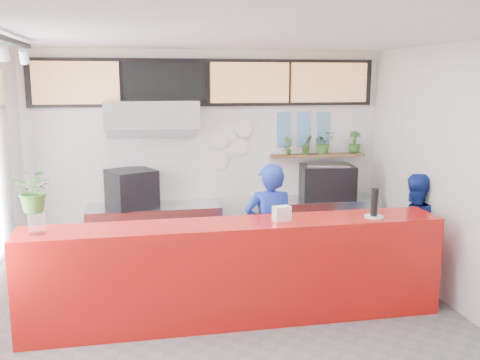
# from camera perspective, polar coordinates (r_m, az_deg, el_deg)

# --- Properties ---
(floor) EXTENTS (5.00, 5.00, 0.00)m
(floor) POSITION_cam_1_polar(r_m,az_deg,el_deg) (5.71, 0.39, -16.33)
(floor) COLOR slate
(floor) RESTS_ON ground
(ceiling) EXTENTS (5.00, 5.00, 0.00)m
(ceiling) POSITION_cam_1_polar(r_m,az_deg,el_deg) (5.10, 0.44, 15.27)
(ceiling) COLOR silver
(wall_back) EXTENTS (5.00, 0.00, 5.00)m
(wall_back) POSITION_cam_1_polar(r_m,az_deg,el_deg) (7.63, -3.36, 2.42)
(wall_back) COLOR white
(wall_back) RESTS_ON ground
(wall_right) EXTENTS (0.00, 5.00, 5.00)m
(wall_right) POSITION_cam_1_polar(r_m,az_deg,el_deg) (6.20, 23.69, -0.38)
(wall_right) COLOR white
(wall_right) RESTS_ON ground
(service_counter) EXTENTS (4.50, 0.60, 1.10)m
(service_counter) POSITION_cam_1_polar(r_m,az_deg,el_deg) (5.85, -0.40, -9.77)
(service_counter) COLOR red
(service_counter) RESTS_ON ground
(cream_band) EXTENTS (5.00, 0.02, 0.80)m
(cream_band) POSITION_cam_1_polar(r_m,az_deg,el_deg) (7.54, -3.45, 10.71)
(cream_band) COLOR beige
(cream_band) RESTS_ON wall_back
(prep_bench) EXTENTS (1.80, 0.60, 0.90)m
(prep_bench) POSITION_cam_1_polar(r_m,az_deg,el_deg) (7.50, -9.06, -6.07)
(prep_bench) COLOR #B2B5BA
(prep_bench) RESTS_ON ground
(panini_oven) EXTENTS (0.74, 0.74, 0.50)m
(panini_oven) POSITION_cam_1_polar(r_m,az_deg,el_deg) (7.33, -11.48, -0.88)
(panini_oven) COLOR black
(panini_oven) RESTS_ON prep_bench
(extraction_hood) EXTENTS (1.20, 0.70, 0.35)m
(extraction_hood) POSITION_cam_1_polar(r_m,az_deg,el_deg) (7.15, -9.44, 6.98)
(extraction_hood) COLOR #B2B5BA
(extraction_hood) RESTS_ON ceiling
(hood_lip) EXTENTS (1.20, 0.69, 0.31)m
(hood_lip) POSITION_cam_1_polar(r_m,az_deg,el_deg) (7.16, -9.39, 5.38)
(hood_lip) COLOR #B2B5BA
(hood_lip) RESTS_ON ceiling
(right_bench) EXTENTS (1.80, 0.60, 0.90)m
(right_bench) POSITION_cam_1_polar(r_m,az_deg,el_deg) (7.91, 7.90, -5.16)
(right_bench) COLOR #B2B5BA
(right_bench) RESTS_ON ground
(espresso_machine) EXTENTS (0.82, 0.64, 0.48)m
(espresso_machine) POSITION_cam_1_polar(r_m,az_deg,el_deg) (7.81, 9.29, -0.19)
(espresso_machine) COLOR black
(espresso_machine) RESTS_ON right_bench
(espresso_tray) EXTENTS (0.70, 0.57, 0.06)m
(espresso_tray) POSITION_cam_1_polar(r_m,az_deg,el_deg) (7.77, 9.34, 1.53)
(espresso_tray) COLOR #B2B6BA
(espresso_tray) RESTS_ON espresso_machine
(herb_shelf) EXTENTS (1.40, 0.18, 0.04)m
(herb_shelf) POSITION_cam_1_polar(r_m,az_deg,el_deg) (7.91, 8.31, 2.62)
(herb_shelf) COLOR brown
(herb_shelf) RESTS_ON wall_back
(menu_board_far_left) EXTENTS (1.10, 0.10, 0.55)m
(menu_board_far_left) POSITION_cam_1_polar(r_m,az_deg,el_deg) (7.40, -17.08, 9.88)
(menu_board_far_left) COLOR tan
(menu_board_far_left) RESTS_ON wall_back
(menu_board_mid_left) EXTENTS (1.10, 0.10, 0.55)m
(menu_board_mid_left) POSITION_cam_1_polar(r_m,az_deg,el_deg) (7.38, -7.94, 10.24)
(menu_board_mid_left) COLOR black
(menu_board_mid_left) RESTS_ON wall_back
(menu_board_mid_right) EXTENTS (1.10, 0.10, 0.55)m
(menu_board_mid_right) POSITION_cam_1_polar(r_m,az_deg,el_deg) (7.53, 1.04, 10.34)
(menu_board_mid_right) COLOR tan
(menu_board_mid_right) RESTS_ON wall_back
(menu_board_far_right) EXTENTS (1.10, 0.10, 0.55)m
(menu_board_far_right) POSITION_cam_1_polar(r_m,az_deg,el_deg) (7.86, 9.47, 10.22)
(menu_board_far_right) COLOR tan
(menu_board_far_right) RESTS_ON wall_back
(soffit) EXTENTS (4.80, 0.04, 0.65)m
(soffit) POSITION_cam_1_polar(r_m,az_deg,el_deg) (7.51, -3.41, 10.33)
(soffit) COLOR black
(soffit) RESTS_ON wall_back
(track_rail) EXTENTS (0.05, 2.40, 0.04)m
(track_rail) POSITION_cam_1_polar(r_m,az_deg,el_deg) (5.11, -24.04, 13.70)
(track_rail) COLOR black
(track_rail) RESTS_ON ceiling
(dec_plate_a) EXTENTS (0.24, 0.03, 0.24)m
(dec_plate_a) POSITION_cam_1_polar(r_m,az_deg,el_deg) (7.59, -2.23, 4.29)
(dec_plate_a) COLOR silver
(dec_plate_a) RESTS_ON wall_back
(dec_plate_b) EXTENTS (0.24, 0.03, 0.24)m
(dec_plate_b) POSITION_cam_1_polar(r_m,az_deg,el_deg) (7.65, -0.00, 3.60)
(dec_plate_b) COLOR silver
(dec_plate_b) RESTS_ON wall_back
(dec_plate_c) EXTENTS (0.24, 0.03, 0.24)m
(dec_plate_c) POSITION_cam_1_polar(r_m,az_deg,el_deg) (7.63, -2.21, 2.05)
(dec_plate_c) COLOR silver
(dec_plate_c) RESTS_ON wall_back
(dec_plate_d) EXTENTS (0.24, 0.03, 0.24)m
(dec_plate_d) POSITION_cam_1_polar(r_m,az_deg,el_deg) (7.64, 0.37, 5.47)
(dec_plate_d) COLOR silver
(dec_plate_d) RESTS_ON wall_back
(photo_frame_a) EXTENTS (0.20, 0.02, 0.25)m
(photo_frame_a) POSITION_cam_1_polar(r_m,az_deg,el_deg) (7.78, 4.71, 6.27)
(photo_frame_a) COLOR #598CBF
(photo_frame_a) RESTS_ON wall_back
(photo_frame_b) EXTENTS (0.20, 0.02, 0.25)m
(photo_frame_b) POSITION_cam_1_polar(r_m,az_deg,el_deg) (7.87, 6.83, 6.27)
(photo_frame_b) COLOR #598CBF
(photo_frame_b) RESTS_ON wall_back
(photo_frame_c) EXTENTS (0.20, 0.02, 0.25)m
(photo_frame_c) POSITION_cam_1_polar(r_m,az_deg,el_deg) (7.97, 8.89, 6.27)
(photo_frame_c) COLOR #598CBF
(photo_frame_c) RESTS_ON wall_back
(photo_frame_d) EXTENTS (0.20, 0.02, 0.25)m
(photo_frame_d) POSITION_cam_1_polar(r_m,az_deg,el_deg) (7.80, 4.69, 4.43)
(photo_frame_d) COLOR #598CBF
(photo_frame_d) RESTS_ON wall_back
(photo_frame_e) EXTENTS (0.20, 0.02, 0.25)m
(photo_frame_e) POSITION_cam_1_polar(r_m,az_deg,el_deg) (7.89, 6.79, 4.46)
(photo_frame_e) COLOR #598CBF
(photo_frame_e) RESTS_ON wall_back
(photo_frame_f) EXTENTS (0.20, 0.02, 0.25)m
(photo_frame_f) POSITION_cam_1_polar(r_m,az_deg,el_deg) (7.99, 8.84, 4.49)
(photo_frame_f) COLOR #598CBF
(photo_frame_f) RESTS_ON wall_back
(staff_center) EXTENTS (0.63, 0.45, 1.63)m
(staff_center) POSITION_cam_1_polar(r_m,az_deg,el_deg) (6.38, 3.17, -5.49)
(staff_center) COLOR navy
(staff_center) RESTS_ON ground
(staff_right) EXTENTS (0.73, 0.58, 1.45)m
(staff_right) POSITION_cam_1_polar(r_m,az_deg,el_deg) (7.10, 17.94, -5.11)
(staff_right) COLOR navy
(staff_right) RESTS_ON ground
(herb_a) EXTENTS (0.16, 0.12, 0.27)m
(herb_a) POSITION_cam_1_polar(r_m,az_deg,el_deg) (7.75, 5.17, 3.68)
(herb_a) COLOR #346623
(herb_a) RESTS_ON herb_shelf
(herb_b) EXTENTS (0.18, 0.16, 0.29)m
(herb_b) POSITION_cam_1_polar(r_m,az_deg,el_deg) (7.83, 7.17, 3.77)
(herb_b) COLOR #346623
(herb_b) RESTS_ON herb_shelf
(herb_c) EXTENTS (0.34, 0.31, 0.33)m
(herb_c) POSITION_cam_1_polar(r_m,az_deg,el_deg) (7.92, 8.91, 3.96)
(herb_c) COLOR #346623
(herb_c) RESTS_ON herb_shelf
(herb_d) EXTENTS (0.21, 0.19, 0.32)m
(herb_d) POSITION_cam_1_polar(r_m,az_deg,el_deg) (8.09, 12.13, 3.97)
(herb_d) COLOR #346623
(herb_d) RESTS_ON herb_shelf
(glass_vase) EXTENTS (0.19, 0.19, 0.21)m
(glass_vase) POSITION_cam_1_polar(r_m,az_deg,el_deg) (5.61, -20.83, -4.36)
(glass_vase) COLOR silver
(glass_vase) RESTS_ON service_counter
(basil_vase) EXTENTS (0.47, 0.43, 0.43)m
(basil_vase) POSITION_cam_1_polar(r_m,az_deg,el_deg) (5.54, -21.06, -1.03)
(basil_vase) COLOR #346623
(basil_vase) RESTS_ON glass_vase
(napkin_holder) EXTENTS (0.20, 0.15, 0.16)m
(napkin_holder) POSITION_cam_1_polar(r_m,az_deg,el_deg) (5.75, 4.47, -3.58)
(napkin_holder) COLOR white
(napkin_holder) RESTS_ON service_counter
(white_plate) EXTENTS (0.26, 0.26, 0.02)m
(white_plate) POSITION_cam_1_polar(r_m,az_deg,el_deg) (6.07, 14.09, -3.81)
(white_plate) COLOR white
(white_plate) RESTS_ON service_counter
(pepper_mill) EXTENTS (0.10, 0.10, 0.31)m
(pepper_mill) POSITION_cam_1_polar(r_m,az_deg,el_deg) (6.03, 14.16, -2.32)
(pepper_mill) COLOR black
(pepper_mill) RESTS_ON white_plate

